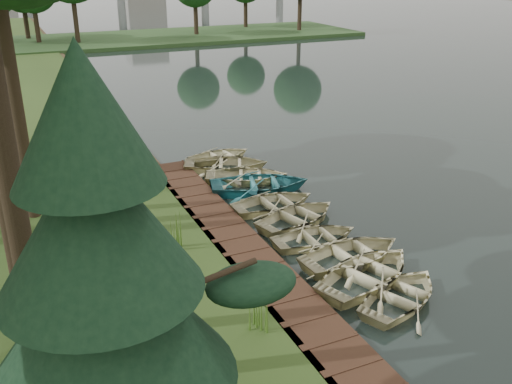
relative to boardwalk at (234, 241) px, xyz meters
name	(u,v)px	position (x,y,z in m)	size (l,w,h in m)	color
ground	(278,236)	(1.60, 0.00, -0.15)	(300.00, 300.00, 0.00)	#3D2F1D
water	(492,70)	(31.60, 20.00, -0.12)	(130.00, 200.00, 0.05)	black
boardwalk	(234,241)	(0.00, 0.00, 0.00)	(1.60, 16.00, 0.30)	#362115
peninsula	(145,39)	(9.60, 50.00, 0.08)	(50.00, 14.00, 0.45)	#28441E
rowboat_0	(402,293)	(2.86, -5.10, 0.23)	(2.25, 3.15, 0.65)	beige
rowboat_1	(368,271)	(2.64, -3.83, 0.29)	(2.66, 3.72, 0.77)	beige
rowboat_2	(353,252)	(2.90, -2.63, 0.27)	(2.54, 3.55, 0.74)	beige
rowboat_3	(316,235)	(2.47, -1.06, 0.21)	(2.14, 2.99, 0.62)	beige
rowboat_4	(298,214)	(2.68, 0.52, 0.25)	(2.42, 3.38, 0.70)	beige
rowboat_5	(274,201)	(2.43, 2.00, 0.24)	(2.34, 3.28, 0.68)	beige
rowboat_6	(260,182)	(2.66, 3.77, 0.31)	(2.85, 3.99, 0.83)	teal
rowboat_7	(246,174)	(2.58, 4.99, 0.26)	(2.47, 3.46, 0.72)	beige
rowboat_8	(226,162)	(2.32, 6.64, 0.28)	(2.64, 3.69, 0.76)	beige
rowboat_9	(220,154)	(2.58, 8.03, 0.21)	(2.13, 2.99, 0.62)	beige
stored_rowboat	(100,161)	(-2.83, 8.30, 0.54)	(2.72, 3.81, 0.79)	beige
pine_tree	(100,261)	(-5.38, -8.36, 4.80)	(3.80, 3.80, 7.71)	black
reeds_0	(256,313)	(-1.42, -4.87, 0.63)	(0.60, 0.60, 0.96)	#3F661E
reeds_1	(178,233)	(-1.90, -0.02, 0.72)	(0.60, 0.60, 1.13)	#3F661E
reeds_2	(105,207)	(-3.59, 3.06, 0.66)	(0.60, 0.60, 1.01)	#3F661E
reeds_3	(155,178)	(-1.29, 5.08, 0.68)	(0.60, 0.60, 1.06)	#3F661E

